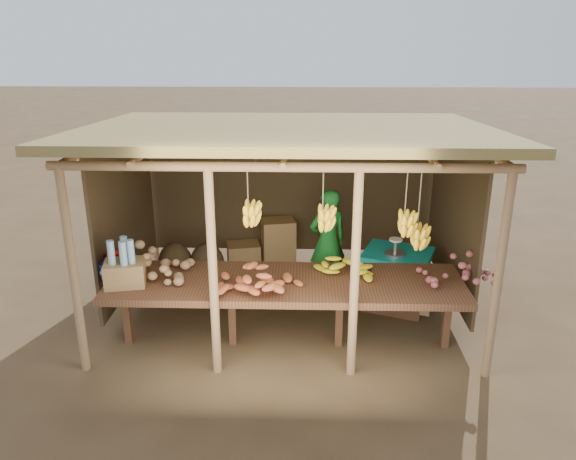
{
  "coord_description": "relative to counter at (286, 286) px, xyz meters",
  "views": [
    {
      "loc": [
        0.19,
        -6.55,
        3.39
      ],
      "look_at": [
        0.0,
        0.0,
        1.05
      ],
      "focal_mm": 35.0,
      "sensor_mm": 36.0,
      "label": 1
    }
  ],
  "objects": [
    {
      "name": "potato_heap",
      "position": [
        -1.58,
        0.1,
        0.24
      ],
      "size": [
        1.07,
        0.76,
        0.37
      ],
      "primitive_type": null,
      "rotation": [
        0.0,
        0.0,
        0.19
      ],
      "color": "#9F7952",
      "rests_on": "counter"
    },
    {
      "name": "sweet_potato_heap",
      "position": [
        -0.27,
        -0.26,
        0.24
      ],
      "size": [
        0.99,
        0.76,
        0.35
      ],
      "primitive_type": null,
      "rotation": [
        0.0,
        0.0,
        -0.3
      ],
      "color": "#C75C33",
      "rests_on": "counter"
    },
    {
      "name": "tarp_crate",
      "position": [
        1.38,
        0.99,
        -0.33
      ],
      "size": [
        1.02,
        0.96,
        0.99
      ],
      "color": "brown",
      "rests_on": "ground"
    },
    {
      "name": "counter",
      "position": [
        0.0,
        0.0,
        0.0
      ],
      "size": [
        3.9,
        1.05,
        0.8
      ],
      "color": "brown",
      "rests_on": "ground"
    },
    {
      "name": "vendor",
      "position": [
        0.52,
        1.45,
        -0.02
      ],
      "size": [
        0.61,
        0.51,
        1.44
      ],
      "primitive_type": "imported",
      "rotation": [
        0.0,
        0.0,
        3.52
      ],
      "color": "#1A7727",
      "rests_on": "ground"
    },
    {
      "name": "tomato_basin",
      "position": [
        -1.9,
        0.17,
        0.16
      ],
      "size": [
        0.46,
        0.46,
        0.24
      ],
      "rotation": [
        0.0,
        0.0,
        -0.03
      ],
      "color": "navy",
      "rests_on": "counter"
    },
    {
      "name": "ground",
      "position": [
        -0.0,
        0.95,
        -0.74
      ],
      "size": [
        60.0,
        60.0,
        0.0
      ],
      "primitive_type": "plane",
      "color": "brown",
      "rests_on": "ground"
    },
    {
      "name": "burlap_sacks",
      "position": [
        -1.4,
        1.7,
        -0.45
      ],
      "size": [
        0.95,
        0.5,
        0.67
      ],
      "color": "#4B3A23",
      "rests_on": "ground"
    },
    {
      "name": "carton_stack",
      "position": [
        -0.35,
        2.15,
        -0.4
      ],
      "size": [
        1.08,
        0.49,
        0.76
      ],
      "color": "#9E7646",
      "rests_on": "ground"
    },
    {
      "name": "onion_heap",
      "position": [
        1.9,
        0.02,
        0.24
      ],
      "size": [
        1.0,
        0.82,
        0.36
      ],
      "primitive_type": null,
      "rotation": [
        0.0,
        0.0,
        0.41
      ],
      "color": "#B15657",
      "rests_on": "counter"
    },
    {
      "name": "bottle_box",
      "position": [
        -1.72,
        -0.15,
        0.26
      ],
      "size": [
        0.48,
        0.41,
        0.53
      ],
      "color": "#9E7646",
      "rests_on": "counter"
    },
    {
      "name": "stall_structure",
      "position": [
        0.06,
        0.95,
        1.18
      ],
      "size": [
        4.7,
        3.5,
        2.43
      ],
      "color": "#A88056",
      "rests_on": "ground"
    },
    {
      "name": "banana_pile",
      "position": [
        0.61,
        0.09,
        0.24
      ],
      "size": [
        0.66,
        0.47,
        0.35
      ],
      "primitive_type": null,
      "rotation": [
        0.0,
        0.0,
        0.2
      ],
      "color": "yellow",
      "rests_on": "counter"
    }
  ]
}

